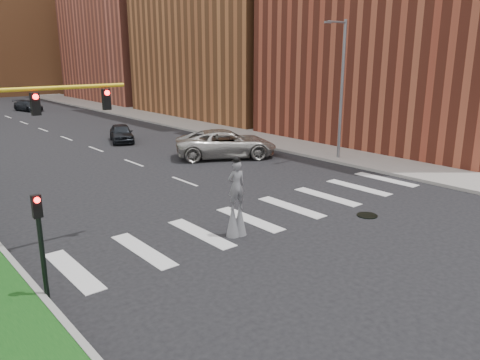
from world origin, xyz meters
The scene contains 13 objects.
ground_plane centered at (0.00, 0.00, 0.00)m, with size 160.00×160.00×0.00m, color black.
sidewalk_right centered at (12.50, 25.00, 0.09)m, with size 5.00×90.00×0.18m, color gray.
manhole centered at (3.00, -2.00, 0.02)m, with size 0.90×0.90×0.04m, color black.
building_near centered at (22.00, 8.00, 11.00)m, with size 16.00×20.00×22.00m, color brown.
building_mid centered at (22.00, 30.00, 12.00)m, with size 16.00×22.00×24.00m, color #9D5B31.
building_far centered at (22.00, 54.00, 10.00)m, with size 16.00×22.00×20.00m, color #AC543F.
streetlight centered at (10.90, 6.00, 4.90)m, with size 2.05×0.20×9.00m.
traffic_signal centered at (-9.78, 3.00, 4.15)m, with size 5.30×0.23×6.20m.
secondary_signal centered at (-10.30, -0.50, 1.95)m, with size 0.25×0.21×3.23m.
stilt_performer centered at (-2.89, -0.06, 1.32)m, with size 0.83×0.59×3.19m.
suv_crossing centered at (5.74, 11.49, 0.95)m, with size 3.17×6.86×1.91m, color #B4B1AA.
car_near centered at (2.89, 21.57, 0.72)m, with size 1.69×4.20×1.43m, color black.
car_far centered at (3.55, 48.50, 0.65)m, with size 1.82×4.48×1.30m, color black.
Camera 1 is at (-13.82, -13.33, 6.92)m, focal length 35.00 mm.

